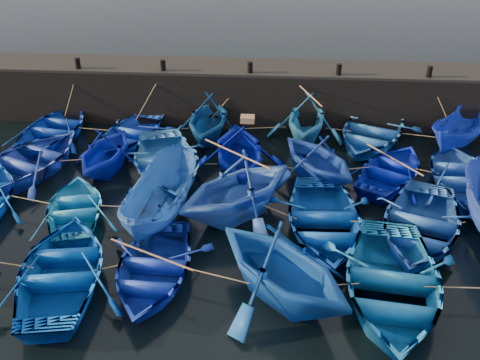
{
  "coord_description": "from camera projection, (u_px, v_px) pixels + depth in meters",
  "views": [
    {
      "loc": [
        1.22,
        -13.83,
        10.82
      ],
      "look_at": [
        0.0,
        3.2,
        0.7
      ],
      "focal_mm": 40.0,
      "sensor_mm": 36.0,
      "label": 1
    }
  ],
  "objects": [
    {
      "name": "boat_12",
      "position": [
        463.0,
        175.0,
        20.5
      ],
      "size": [
        3.69,
        5.1,
        1.04
      ],
      "primitive_type": "imported",
      "rotation": [
        0.0,
        0.0,
        3.16
      ],
      "color": "#214CA6",
      "rests_on": "ground"
    },
    {
      "name": "boat_6",
      "position": [
        29.0,
        160.0,
        21.44
      ],
      "size": [
        5.69,
        6.51,
        1.12
      ],
      "primitive_type": "imported",
      "rotation": [
        0.0,
        0.0,
        2.74
      ],
      "color": "navy",
      "rests_on": "ground"
    },
    {
      "name": "boat_7",
      "position": [
        106.0,
        150.0,
        21.26
      ],
      "size": [
        3.83,
        4.27,
        1.99
      ],
      "primitive_type": "imported",
      "rotation": [
        0.0,
        0.0,
        2.98
      ],
      "color": "#061697",
      "rests_on": "ground"
    },
    {
      "name": "bollard_3",
      "position": [
        339.0,
        69.0,
        23.98
      ],
      "size": [
        0.24,
        0.24,
        0.5
      ],
      "primitive_type": "cylinder",
      "color": "black",
      "rests_on": "quay_top"
    },
    {
      "name": "mooring_ropes",
      "position": [
        246.0,
        153.0,
        21.27
      ],
      "size": [
        17.94,
        11.83,
        2.1
      ],
      "color": "tan",
      "rests_on": "ground"
    },
    {
      "name": "boat_1",
      "position": [
        130.0,
        133.0,
        23.87
      ],
      "size": [
        4.15,
        5.05,
        0.91
      ],
      "primitive_type": "imported",
      "rotation": [
        0.0,
        0.0,
        -0.25
      ],
      "color": "blue",
      "rests_on": "ground"
    },
    {
      "name": "bollard_1",
      "position": [
        163.0,
        65.0,
        24.47
      ],
      "size": [
        0.24,
        0.24,
        0.5
      ],
      "primitive_type": "cylinder",
      "color": "black",
      "rests_on": "quay_top"
    },
    {
      "name": "boat_2",
      "position": [
        208.0,
        118.0,
        23.76
      ],
      "size": [
        3.8,
        4.33,
        2.18
      ],
      "primitive_type": "imported",
      "rotation": [
        0.0,
        0.0,
        -0.06
      ],
      "color": "navy",
      "rests_on": "ground"
    },
    {
      "name": "bollard_2",
      "position": [
        250.0,
        67.0,
        24.23
      ],
      "size": [
        0.24,
        0.24,
        0.5
      ],
      "primitive_type": "cylinder",
      "color": "black",
      "rests_on": "quay_top"
    },
    {
      "name": "bollard_0",
      "position": [
        78.0,
        63.0,
        24.72
      ],
      "size": [
        0.24,
        0.24,
        0.5
      ],
      "primitive_type": "cylinder",
      "color": "black",
      "rests_on": "quay_top"
    },
    {
      "name": "boat_21",
      "position": [
        63.0,
        270.0,
        15.71
      ],
      "size": [
        4.55,
        5.76,
        1.08
      ],
      "primitive_type": "imported",
      "rotation": [
        0.0,
        0.0,
        3.31
      ],
      "color": "#04439D",
      "rests_on": "ground"
    },
    {
      "name": "quay_top",
      "position": [
        251.0,
        67.0,
        25.16
      ],
      "size": [
        26.0,
        2.5,
        0.12
      ],
      "primitive_type": "cube",
      "color": "black",
      "rests_on": "quay_wall"
    },
    {
      "name": "wooden_crate",
      "position": [
        248.0,
        119.0,
        20.12
      ],
      "size": [
        0.53,
        0.43,
        0.23
      ],
      "primitive_type": "cube",
      "color": "olive",
      "rests_on": "boat_9"
    },
    {
      "name": "boat_0",
      "position": [
        56.0,
        128.0,
        24.22
      ],
      "size": [
        4.13,
        5.33,
        1.02
      ],
      "primitive_type": "imported",
      "rotation": [
        0.0,
        0.0,
        3.01
      ],
      "color": "navy",
      "rests_on": "ground"
    },
    {
      "name": "boat_3",
      "position": [
        307.0,
        117.0,
        23.88
      ],
      "size": [
        3.99,
        4.48,
        2.14
      ],
      "primitive_type": "imported",
      "rotation": [
        0.0,
        0.0,
        -0.13
      ],
      "color": "#226EB4",
      "rests_on": "ground"
    },
    {
      "name": "boat_4",
      "position": [
        372.0,
        131.0,
        23.77
      ],
      "size": [
        5.72,
        6.55,
        1.13
      ],
      "primitive_type": "imported",
      "rotation": [
        0.0,
        0.0,
        -0.4
      ],
      "color": "#1D559F",
      "rests_on": "ground"
    },
    {
      "name": "boat_22",
      "position": [
        153.0,
        268.0,
        15.88
      ],
      "size": [
        3.42,
        4.7,
        0.96
      ],
      "primitive_type": "imported",
      "rotation": [
        0.0,
        0.0,
        -0.03
      ],
      "color": "#132DA7",
      "rests_on": "ground"
    },
    {
      "name": "boat_17",
      "position": [
        323.0,
        220.0,
        17.87
      ],
      "size": [
        4.03,
        5.47,
        1.1
      ],
      "primitive_type": "imported",
      "rotation": [
        0.0,
        0.0,
        0.04
      ],
      "color": "#0A43A1",
      "rests_on": "ground"
    },
    {
      "name": "boat_23",
      "position": [
        282.0,
        265.0,
        14.76
      ],
      "size": [
        6.31,
        6.28,
        2.52
      ],
      "primitive_type": "imported",
      "rotation": [
        0.0,
        0.0,
        0.81
      ],
      "color": "#0E489C",
      "rests_on": "ground"
    },
    {
      "name": "boat_9",
      "position": [
        240.0,
        150.0,
        20.82
      ],
      "size": [
        4.55,
        5.09,
        2.42
      ],
      "primitive_type": "imported",
      "rotation": [
        0.0,
        0.0,
        3.27
      ],
      "color": "#000D8B",
      "rests_on": "ground"
    },
    {
      "name": "loose_oars",
      "position": [
        283.0,
        157.0,
        19.35
      ],
      "size": [
        10.4,
        12.12,
        1.66
      ],
      "color": "#99724C",
      "rests_on": "ground"
    },
    {
      "name": "boat_5",
      "position": [
        459.0,
        133.0,
        23.09
      ],
      "size": [
        3.82,
        4.24,
        1.61
      ],
      "primitive_type": "imported",
      "rotation": [
        0.0,
        0.0,
        -0.67
      ],
      "color": "#1430B5",
      "rests_on": "ground"
    },
    {
      "name": "boat_18",
      "position": [
        420.0,
        224.0,
        17.67
      ],
      "size": [
        5.34,
        6.25,
        1.1
      ],
      "primitive_type": "imported",
      "rotation": [
        0.0,
        0.0,
        -0.34
      ],
      "color": "#194792",
      "rests_on": "ground"
    },
    {
      "name": "quay_wall",
      "position": [
        251.0,
        94.0,
        25.83
      ],
      "size": [
        26.0,
        2.5,
        2.5
      ],
      "primitive_type": "cube",
      "color": "black",
      "rests_on": "ground"
    },
    {
      "name": "boat_11",
      "position": [
        392.0,
        170.0,
        20.98
      ],
      "size": [
        4.97,
        5.39,
        0.91
      ],
      "primitive_type": "imported",
      "rotation": [
        0.0,
        0.0,
        2.6
      ],
      "color": "#0315A7",
      "rests_on": "ground"
    },
    {
      "name": "boat_14",
      "position": [
        76.0,
        208.0,
        18.75
      ],
      "size": [
        3.9,
        4.72,
        0.85
      ],
      "primitive_type": "imported",
      "rotation": [
        0.0,
        0.0,
        3.4
      ],
      "color": "#1B7CCF",
      "rests_on": "ground"
    },
    {
      "name": "boat_15",
      "position": [
        160.0,
        199.0,
        18.29
      ],
      "size": [
        2.6,
        5.12,
        1.89
      ],
      "primitive_type": "imported",
      "rotation": [
        0.0,
        0.0,
        2.98
      ],
      "color": "#205095",
      "rests_on": "ground"
    },
    {
      "name": "boat_10",
      "position": [
        318.0,
        157.0,
        20.6
      ],
      "size": [
        5.17,
        5.31,
        2.13
      ],
      "primitive_type": "imported",
      "rotation": [
        0.0,
        0.0,
        3.75
      ],
      "color": "navy",
      "rests_on": "ground"
    },
    {
      "name": "bollard_4",
      "position": [
        430.0,
        71.0,
        23.74
      ],
      "size": [
        0.24,
        0.24,
        0.5
      ],
      "primitive_type": "cylinder",
      "color": "black",
      "rests_on": "quay_top"
    },
    {
      "name": "boat_16",
      "position": [
        237.0,
        187.0,
        18.37
      ],
      "size": [
        6.3,
        6.27,
        2.51
      ],
      "primitive_type": "imported",
      "rotation": [
        0.0,
        0.0,
        -0.82
      ],
      "color": "blue",
      "rests_on": "ground"
    },
    {
      "name": "boat_8",
      "position": [
        166.0,
        162.0,
        21.28
      ],
      "size": [
        5.46,
        6.48,
        1.15
      ],
      "primitive_type": "imported",
      "rotation": [
        0.0,
        0.0,
        0.31
      ],
      "color": "blue",
      "rests_on": "ground"
    },
    {
      "name": "ground",
      "position": [
        233.0,
        248.0,
        17.46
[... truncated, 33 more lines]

